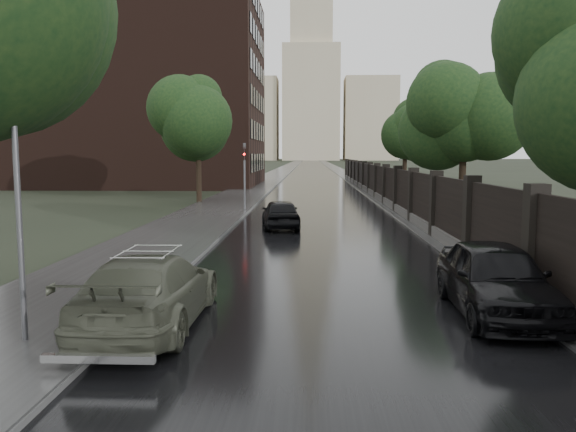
# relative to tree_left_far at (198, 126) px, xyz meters

# --- Properties ---
(ground) EXTENTS (800.00, 800.00, 0.00)m
(ground) POSITION_rel_tree_left_far_xyz_m (8.00, -30.00, -5.24)
(ground) COLOR black
(ground) RESTS_ON ground
(road) EXTENTS (8.00, 420.00, 0.02)m
(road) POSITION_rel_tree_left_far_xyz_m (8.00, 160.00, -5.23)
(road) COLOR black
(road) RESTS_ON ground
(sidewalk_left) EXTENTS (4.00, 420.00, 0.16)m
(sidewalk_left) POSITION_rel_tree_left_far_xyz_m (2.00, 160.00, -5.16)
(sidewalk_left) COLOR #2D2D2D
(sidewalk_left) RESTS_ON ground
(verge_right) EXTENTS (3.00, 420.00, 0.08)m
(verge_right) POSITION_rel_tree_left_far_xyz_m (13.50, 160.00, -5.20)
(verge_right) COLOR #2D2D2D
(verge_right) RESTS_ON ground
(fence_right) EXTENTS (0.45, 75.72, 2.70)m
(fence_right) POSITION_rel_tree_left_far_xyz_m (12.60, 2.01, -4.23)
(fence_right) COLOR #383533
(fence_right) RESTS_ON ground
(tree_left_far) EXTENTS (4.25, 4.25, 7.39)m
(tree_left_far) POSITION_rel_tree_left_far_xyz_m (0.00, 0.00, 0.00)
(tree_left_far) COLOR black
(tree_left_far) RESTS_ON ground
(tree_right_b) EXTENTS (4.08, 4.08, 7.01)m
(tree_right_b) POSITION_rel_tree_left_far_xyz_m (15.50, -8.00, -0.29)
(tree_right_b) COLOR black
(tree_right_b) RESTS_ON ground
(tree_right_c) EXTENTS (4.08, 4.08, 7.01)m
(tree_right_c) POSITION_rel_tree_left_far_xyz_m (15.50, 10.00, -0.29)
(tree_right_c) COLOR black
(tree_right_c) RESTS_ON ground
(lamp_post) EXTENTS (0.25, 0.12, 5.11)m
(lamp_post) POSITION_rel_tree_left_far_xyz_m (2.60, -28.50, -2.57)
(lamp_post) COLOR #59595E
(lamp_post) RESTS_ON ground
(traffic_light) EXTENTS (0.16, 0.32, 4.00)m
(traffic_light) POSITION_rel_tree_left_far_xyz_m (3.70, -5.01, -2.84)
(traffic_light) COLOR #59595E
(traffic_light) RESTS_ON ground
(brick_building) EXTENTS (24.00, 18.00, 20.00)m
(brick_building) POSITION_rel_tree_left_far_xyz_m (-10.00, 22.00, 4.76)
(brick_building) COLOR black
(brick_building) RESTS_ON ground
(stalinist_tower) EXTENTS (92.00, 30.00, 159.00)m
(stalinist_tower) POSITION_rel_tree_left_far_xyz_m (8.00, 270.00, 33.14)
(stalinist_tower) COLOR tan
(stalinist_tower) RESTS_ON ground
(volga_sedan) EXTENTS (2.04, 4.97, 1.44)m
(volga_sedan) POSITION_rel_tree_left_far_xyz_m (4.40, -27.15, -4.52)
(volga_sedan) COLOR #474A3B
(volga_sedan) RESTS_ON ground
(hatchback_left) EXTENTS (2.07, 4.12, 1.35)m
(hatchback_left) POSITION_rel_tree_left_far_xyz_m (6.20, -12.56, -4.57)
(hatchback_left) COLOR black
(hatchback_left) RESTS_ON ground
(car_right_near) EXTENTS (1.95, 4.60, 1.55)m
(car_right_near) POSITION_rel_tree_left_far_xyz_m (11.40, -26.10, -4.47)
(car_right_near) COLOR black
(car_right_near) RESTS_ON ground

